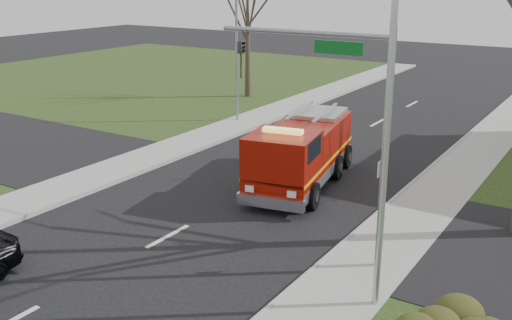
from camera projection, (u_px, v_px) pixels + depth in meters
The scene contains 9 objects.
ground at pixel (168, 237), 19.12m from camera, with size 120.00×120.00×0.00m, color black.
sidewalk_right at pixel (346, 287), 15.93m from camera, with size 2.40×80.00×0.15m, color gray.
sidewalk_left at pixel (40, 197), 22.27m from camera, with size 2.40×80.00×0.15m, color gray.
hedge_corner at pixel (443, 318), 13.54m from camera, with size 2.80×2.00×0.90m, color #313714.
bare_tree_left at pixel (248, 13), 38.69m from camera, with size 4.50×4.50×9.00m.
traffic_signal_mast at pixel (343, 102), 16.26m from camera, with size 5.29×0.18×6.80m.
streetlight_pole at pixel (384, 133), 13.71m from camera, with size 1.48×0.16×8.40m.
utility_pole_far at pixel (237, 60), 32.83m from camera, with size 0.14×0.14×7.00m, color gray.
fire_engine at pixel (301, 154), 23.43m from camera, with size 3.79×7.38×2.84m.
Camera 1 is at (11.78, -13.27, 8.05)m, focal length 42.00 mm.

